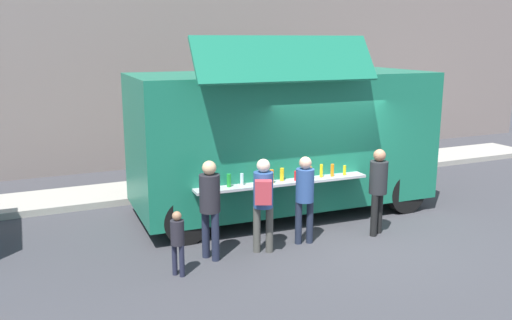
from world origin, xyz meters
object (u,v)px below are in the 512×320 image
at_px(food_truck_main, 283,137).
at_px(customer_front_ordering, 305,192).
at_px(trash_bin, 376,154).
at_px(customer_mid_with_backpack, 263,196).
at_px(customer_rear_waiting, 210,201).
at_px(child_near_queue, 178,238).
at_px(customer_extra_browsing, 378,184).

relative_size(food_truck_main, customer_front_ordering, 3.89).
height_order(food_truck_main, trash_bin, food_truck_main).
height_order(customer_mid_with_backpack, customer_rear_waiting, customer_rear_waiting).
bearing_deg(child_near_queue, customer_rear_waiting, -5.77).
height_order(customer_extra_browsing, child_near_queue, customer_extra_browsing).
bearing_deg(customer_front_ordering, customer_mid_with_backpack, 110.07).
bearing_deg(trash_bin, child_near_queue, -147.47).
bearing_deg(child_near_queue, trash_bin, -4.92).
distance_m(food_truck_main, trash_bin, 4.95).
distance_m(food_truck_main, customer_front_ordering, 2.06).
relative_size(customer_extra_browsing, child_near_queue, 1.56).
bearing_deg(customer_extra_browsing, child_near_queue, 65.22).
height_order(customer_front_ordering, customer_mid_with_backpack, customer_mid_with_backpack).
distance_m(trash_bin, customer_extra_browsing, 5.45).
xyz_separation_m(food_truck_main, child_near_queue, (-3.02, -2.29, -1.00)).
height_order(customer_rear_waiting, customer_extra_browsing, customer_rear_waiting).
bearing_deg(customer_rear_waiting, customer_mid_with_backpack, -34.75).
bearing_deg(trash_bin, customer_mid_with_backpack, -142.42).
distance_m(trash_bin, child_near_queue, 8.58).
bearing_deg(customer_mid_with_backpack, child_near_queue, 125.36).
bearing_deg(customer_front_ordering, food_truck_main, -2.34).
xyz_separation_m(customer_front_ordering, customer_mid_with_backpack, (-0.89, -0.11, 0.06)).
distance_m(trash_bin, customer_mid_with_backpack, 7.09).
relative_size(trash_bin, customer_extra_browsing, 0.54).
xyz_separation_m(customer_mid_with_backpack, customer_extra_browsing, (2.39, -0.05, -0.03)).
distance_m(customer_rear_waiting, child_near_queue, 0.91).
relative_size(customer_mid_with_backpack, child_near_queue, 1.58).
height_order(customer_front_ordering, child_near_queue, customer_front_ordering).
height_order(food_truck_main, customer_extra_browsing, food_truck_main).
relative_size(trash_bin, customer_front_ordering, 0.55).
xyz_separation_m(customer_rear_waiting, child_near_queue, (-0.70, -0.43, -0.39)).
xyz_separation_m(food_truck_main, customer_rear_waiting, (-2.32, -1.86, -0.61)).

